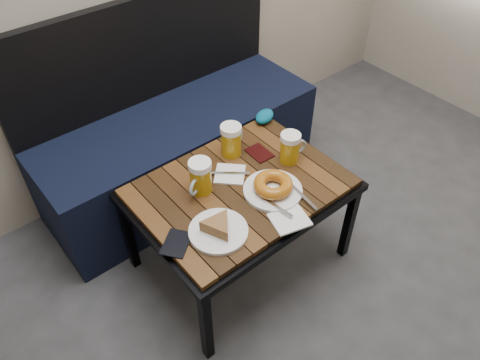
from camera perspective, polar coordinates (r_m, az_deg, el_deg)
bench at (r=2.39m, az=-7.66°, el=4.53°), size 1.40×0.50×0.95m
cafe_table at (r=1.88m, az=-0.00°, el=-1.60°), size 0.84×0.62×0.47m
beer_mug_left at (r=1.79m, az=-4.86°, el=0.39°), size 0.14×0.11×0.14m
beer_mug_centre at (r=1.95m, az=-1.05°, el=4.93°), size 0.14×0.10×0.14m
beer_mug_right at (r=1.93m, az=6.15°, el=3.97°), size 0.13×0.09×0.13m
plate_pie at (r=1.67m, az=-2.67°, el=-5.88°), size 0.21×0.21×0.06m
plate_bagel at (r=1.81m, az=4.06°, el=-0.87°), size 0.23×0.30×0.06m
napkin_left at (r=1.89m, az=-1.24°, el=0.73°), size 0.17×0.17×0.01m
napkin_right at (r=1.73m, az=6.07°, el=-4.85°), size 0.16×0.14×0.01m
passport_navy at (r=1.66m, az=-7.77°, el=-7.66°), size 0.15×0.14×0.01m
passport_burgundy at (r=1.99m, az=2.37°, el=3.31°), size 0.09×0.12×0.01m
knit_pouch at (r=2.17m, az=3.01°, el=7.75°), size 0.13×0.11×0.05m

